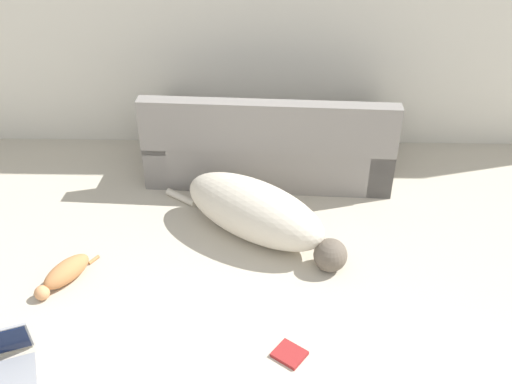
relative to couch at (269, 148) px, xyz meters
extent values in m
cube|color=gray|center=(0.00, 0.04, -0.07)|extent=(2.10, 0.86, 0.38)
cube|color=gray|center=(-0.01, -0.28, 0.34)|extent=(2.07, 0.24, 0.43)
cube|color=gray|center=(0.93, 0.00, 0.00)|extent=(0.24, 0.77, 0.52)
cube|color=gray|center=(-0.93, 0.09, 0.00)|extent=(0.24, 0.77, 0.52)
ellipsoid|color=beige|center=(-0.11, -0.88, -0.04)|extent=(1.25, 1.09, 0.44)
sphere|color=brown|center=(0.43, -1.27, -0.14)|extent=(0.33, 0.33, 0.24)
cylinder|color=beige|center=(-0.72, -0.44, -0.23)|extent=(0.28, 0.22, 0.06)
ellipsoid|color=#BC7A47|center=(-1.37, -1.43, -0.19)|extent=(0.32, 0.40, 0.15)
sphere|color=tan|center=(-1.48, -1.61, -0.21)|extent=(0.14, 0.14, 0.10)
cylinder|color=#BC7A47|center=(-1.25, -1.23, -0.25)|extent=(0.07, 0.09, 0.02)
cube|color=gray|center=(-1.46, -2.24, -0.25)|extent=(0.36, 0.34, 0.02)
cube|color=gray|center=(-1.52, -2.10, -0.13)|extent=(0.29, 0.18, 0.24)
cube|color=#0F1938|center=(-1.52, -2.11, -0.13)|extent=(0.27, 0.16, 0.22)
cube|color=maroon|center=(0.13, -2.05, -0.25)|extent=(0.23, 0.23, 0.02)
camera|label=1|loc=(-0.02, -4.33, 2.40)|focal=40.00mm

